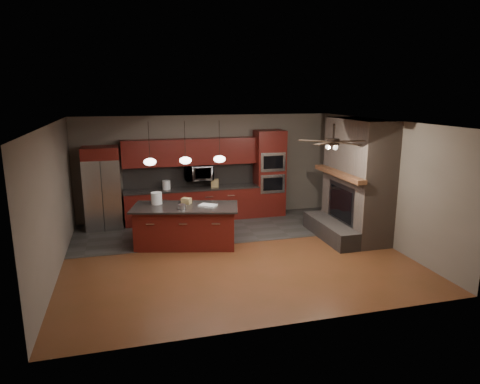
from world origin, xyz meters
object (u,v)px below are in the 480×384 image
object	(u,v)px
oven_tower	(269,173)
paint_can	(182,207)
counter_bucket	(166,185)
microwave	(199,172)
cardboard_box	(186,201)
white_bucket	(156,198)
kitchen_island	(186,226)
paint_tray	(208,205)
counter_box	(215,183)
refrigerator	(103,188)

from	to	relation	value
oven_tower	paint_can	distance (m)	3.47
paint_can	counter_bucket	xyz separation A→B (m)	(-0.12, 2.15, 0.04)
microwave	counter_bucket	world-z (taller)	microwave
cardboard_box	oven_tower	bearing A→B (deg)	71.42
paint_can	cardboard_box	world-z (taller)	cardboard_box
microwave	white_bucket	bearing A→B (deg)	-127.97
oven_tower	white_bucket	world-z (taller)	oven_tower
kitchen_island	white_bucket	bearing A→B (deg)	162.92
kitchen_island	paint_tray	size ratio (longest dim) A/B	6.86
white_bucket	counter_bucket	xyz separation A→B (m)	(0.37, 1.54, -0.04)
oven_tower	counter_box	world-z (taller)	oven_tower
cardboard_box	refrigerator	bearing A→B (deg)	177.36
oven_tower	microwave	size ratio (longest dim) A/B	3.25
kitchen_island	paint_can	world-z (taller)	paint_can
refrigerator	counter_bucket	size ratio (longest dim) A/B	8.92
kitchen_island	cardboard_box	distance (m)	0.56
counter_box	paint_can	bearing A→B (deg)	-103.22
oven_tower	microwave	world-z (taller)	oven_tower
refrigerator	white_bucket	world-z (taller)	refrigerator
white_bucket	oven_tower	bearing A→B (deg)	25.53
cardboard_box	counter_box	distance (m)	1.93
white_bucket	counter_box	xyz separation A→B (m)	(1.66, 1.49, -0.05)
refrigerator	cardboard_box	size ratio (longest dim) A/B	10.18
white_bucket	cardboard_box	world-z (taller)	white_bucket
microwave	cardboard_box	world-z (taller)	microwave
refrigerator	cardboard_box	bearing A→B (deg)	-40.66
kitchen_island	paint_can	distance (m)	0.57
white_bucket	counter_box	distance (m)	2.23
kitchen_island	cardboard_box	xyz separation A→B (m)	(0.06, 0.21, 0.52)
microwave	paint_tray	xyz separation A→B (m)	(-0.16, -2.10, -0.36)
kitchen_island	paint_tray	xyz separation A→B (m)	(0.48, -0.14, 0.47)
microwave	paint_tray	bearing A→B (deg)	-94.47
counter_bucket	oven_tower	bearing A→B (deg)	-0.15
oven_tower	cardboard_box	size ratio (longest dim) A/B	11.62
cardboard_box	counter_box	xyz separation A→B (m)	(1.00, 1.65, 0.02)
refrigerator	cardboard_box	xyz separation A→B (m)	(1.88, -1.62, -0.06)
kitchen_island	oven_tower	bearing A→B (deg)	50.11
microwave	cardboard_box	distance (m)	1.87
white_bucket	paint_tray	distance (m)	1.20
white_bucket	refrigerator	bearing A→B (deg)	129.93
counter_box	cardboard_box	bearing A→B (deg)	-105.51
cardboard_box	counter_bucket	distance (m)	1.72
refrigerator	cardboard_box	distance (m)	2.48
kitchen_island	cardboard_box	size ratio (longest dim) A/B	12.29
kitchen_island	counter_box	distance (m)	2.21
counter_bucket	white_bucket	bearing A→B (deg)	-103.47
white_bucket	paint_tray	xyz separation A→B (m)	(1.08, -0.50, -0.12)
counter_bucket	paint_can	bearing A→B (deg)	-86.72
paint_tray	counter_box	distance (m)	2.08
oven_tower	paint_tray	distance (m)	2.97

